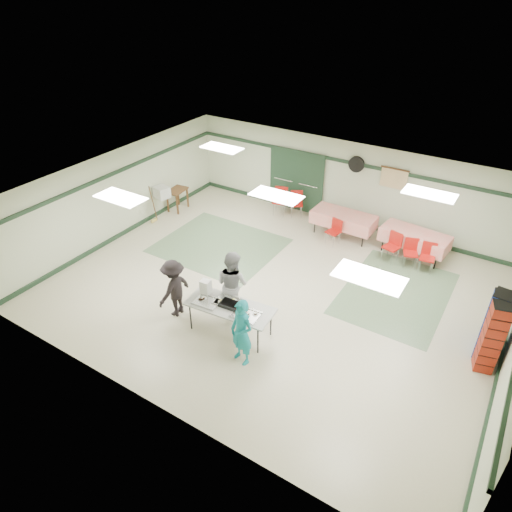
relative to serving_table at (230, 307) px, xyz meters
The scene contains 40 objects.
floor 2.12m from the serving_table, 90.14° to the left, with size 11.00×11.00×0.00m, color beige.
ceiling 2.81m from the serving_table, 90.14° to the left, with size 11.00×11.00×0.00m, color silver.
wall_back 6.53m from the serving_table, 90.04° to the left, with size 11.00×11.00×0.00m, color beige.
wall_front 2.58m from the serving_table, 90.12° to the right, with size 11.00×11.00×0.00m, color beige.
wall_left 5.89m from the serving_table, 160.04° to the left, with size 9.00×9.00×0.00m, color beige.
trim_back 6.60m from the serving_table, 90.04° to the left, with size 11.00×0.06×0.10m, color #1B3221.
baseboard_back 6.50m from the serving_table, 90.04° to the left, with size 11.00×0.06×0.12m, color #1B3221.
trim_left 5.98m from the serving_table, 159.94° to the left, with size 9.00×0.06×0.10m, color #1B3221.
baseboard_left 5.87m from the serving_table, 159.94° to the left, with size 9.00×0.06×0.12m, color #1B3221.
baseboard_right 5.86m from the serving_table, 20.09° to the left, with size 9.00×0.06×0.12m, color #1B3221.
green_patch_a 3.97m from the serving_table, 129.87° to the left, with size 3.50×3.00×0.01m, color gray.
green_patch_b 4.54m from the serving_table, 51.39° to the left, with size 2.50×3.50×0.01m, color gray.
double_door_left 6.81m from the serving_table, 108.90° to the left, with size 0.90×0.06×2.10m, color gray.
double_door_right 6.57m from the serving_table, 101.03° to the left, with size 0.90×0.06×2.10m, color gray.
door_frame 6.66m from the serving_table, 105.12° to the left, with size 2.00×0.03×2.15m, color #1B3221.
wall_fan 6.58m from the serving_table, 87.38° to the left, with size 0.50×0.50×0.10m, color black.
scroll_banner 6.71m from the serving_table, 76.93° to the left, with size 0.80×0.02×0.60m, color #D9BC87.
serving_table is the anchor object (origin of this frame).
sheet_tray_right 0.49m from the serving_table, 10.75° to the right, with size 0.58×0.44×0.02m, color silver.
sheet_tray_mid 0.14m from the serving_table, 143.62° to the left, with size 0.58×0.44×0.02m, color silver.
sheet_tray_left 0.55m from the serving_table, 161.67° to the right, with size 0.57×0.43×0.02m, color silver.
baking_pan 0.08m from the serving_table, 33.45° to the left, with size 0.48×0.30×0.08m, color black.
foam_box_stack 0.78m from the serving_table, behind, with size 0.22×0.20×0.35m, color white.
volunteer_teal 0.95m from the serving_table, 39.96° to the right, with size 0.57×0.37×1.57m, color teal.
volunteer_grey 0.71m from the serving_table, 119.62° to the left, with size 0.85×0.66×1.74m, color gray.
volunteer_dark 1.51m from the serving_table, behind, with size 0.97×0.56×1.50m, color black.
dining_table_a 6.15m from the serving_table, 65.05° to the left, with size 1.99×1.05×0.77m.
dining_table_b 5.59m from the serving_table, 85.95° to the left, with size 1.95×0.90×0.77m.
chair_a 5.67m from the serving_table, 61.92° to the left, with size 0.49×0.50×0.83m.
chair_b 5.46m from the serving_table, 66.68° to the left, with size 0.49×0.49×0.87m.
chair_c 5.91m from the serving_table, 57.93° to the left, with size 0.44×0.44×0.84m.
chair_d 5.02m from the serving_table, 85.73° to the left, with size 0.45×0.45×0.79m.
chair_loose_a 6.23m from the serving_table, 103.83° to the left, with size 0.55×0.55×0.86m.
chair_loose_b 6.20m from the serving_table, 108.86° to the left, with size 0.53×0.53×0.94m.
crate_stack_blue_a 5.84m from the serving_table, 28.23° to the left, with size 0.42×0.42×1.37m, color #1B32A2.
crate_stack_red 5.48m from the serving_table, 20.23° to the left, with size 0.37×0.37×1.68m, color maroon.
crate_stack_blue_b 5.63m from the serving_table, 23.87° to the left, with size 0.44×0.44×1.70m, color #1B32A2.
printer_table 6.66m from the serving_table, 140.69° to the left, with size 0.57×0.81×0.74m.
office_printer 6.24m from the serving_table, 145.80° to the left, with size 0.47×0.41×0.37m, color beige.
broom 6.10m from the serving_table, 149.11° to the left, with size 0.03×0.03×1.27m, color brown.
Camera 1 is at (4.76, -8.46, 7.20)m, focal length 32.00 mm.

